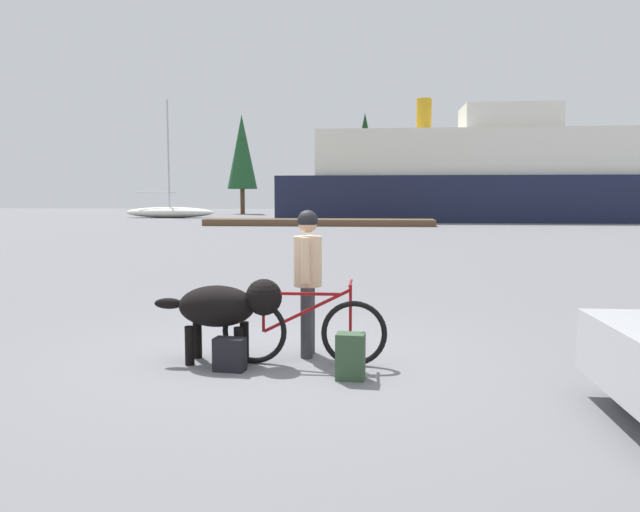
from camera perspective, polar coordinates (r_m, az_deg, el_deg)
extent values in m
plane|color=slate|center=(7.01, -3.80, -9.37)|extent=(160.00, 160.00, 0.00)
torus|color=black|center=(6.56, 3.20, -7.24)|extent=(0.71, 0.06, 0.71)
torus|color=black|center=(6.69, -6.14, -7.02)|extent=(0.71, 0.06, 0.71)
cube|color=maroon|center=(6.52, -1.09, -3.56)|extent=(0.69, 0.03, 0.03)
cube|color=maroon|center=(6.55, -1.26, -5.15)|extent=(0.93, 0.03, 0.49)
cylinder|color=maroon|center=(6.63, -5.31, -5.27)|extent=(0.03, 0.03, 0.42)
cylinder|color=maroon|center=(6.51, 2.86, -5.00)|extent=(0.03, 0.03, 0.52)
cube|color=black|center=(6.58, -5.33, -2.79)|extent=(0.24, 0.10, 0.06)
cylinder|color=maroon|center=(6.47, 2.87, -2.56)|extent=(0.03, 0.44, 0.03)
cube|color=slate|center=(6.63, -6.34, -4.48)|extent=(0.36, 0.14, 0.02)
cylinder|color=#333338|center=(7.09, -1.04, -5.89)|extent=(0.14, 0.14, 0.80)
cylinder|color=#333338|center=(6.87, -1.25, -6.26)|extent=(0.14, 0.14, 0.80)
cylinder|color=#D8B28C|center=(6.87, -1.15, -0.50)|extent=(0.32, 0.32, 0.57)
cylinder|color=#D8B28C|center=(7.09, -0.96, -0.04)|extent=(0.09, 0.09, 0.50)
cylinder|color=#D8B28C|center=(6.65, -1.37, -0.41)|extent=(0.09, 0.09, 0.50)
sphere|color=tan|center=(6.84, -1.16, 3.09)|extent=(0.22, 0.22, 0.22)
sphere|color=black|center=(6.84, -1.16, 3.34)|extent=(0.23, 0.23, 0.23)
ellipsoid|color=black|center=(6.75, -9.61, -4.64)|extent=(0.84, 0.53, 0.45)
sphere|color=black|center=(6.62, -5.27, -3.85)|extent=(0.40, 0.40, 0.40)
ellipsoid|color=black|center=(6.91, -13.95, -4.33)|extent=(0.32, 0.12, 0.12)
cylinder|color=black|center=(6.91, -7.08, -7.83)|extent=(0.10, 0.10, 0.42)
cylinder|color=black|center=(6.64, -7.62, -8.40)|extent=(0.10, 0.10, 0.42)
cylinder|color=black|center=(7.04, -11.38, -7.64)|extent=(0.10, 0.10, 0.42)
cylinder|color=black|center=(6.77, -12.09, -8.19)|extent=(0.10, 0.10, 0.42)
cube|color=#334C33|center=(6.13, 2.86, -9.34)|extent=(0.30, 0.22, 0.46)
cube|color=black|center=(6.49, -8.44, -9.08)|extent=(0.34, 0.22, 0.35)
cube|color=brown|center=(37.82, -0.09, 3.17)|extent=(14.11, 2.59, 0.40)
cube|color=#191E38|center=(45.87, 13.66, 5.20)|extent=(27.28, 7.43, 3.22)
cube|color=silver|center=(45.97, 13.75, 9.21)|extent=(21.83, 6.24, 3.20)
cube|color=silver|center=(46.67, 17.22, 12.14)|extent=(6.55, 4.46, 1.80)
cylinder|color=#BF8C19|center=(45.88, 9.69, 12.81)|extent=(1.10, 1.10, 2.40)
ellipsoid|color=silver|center=(52.89, -13.86, 3.97)|extent=(7.56, 2.12, 0.90)
cylinder|color=#B2B2B7|center=(52.98, -13.99, 9.25)|extent=(0.14, 0.14, 8.85)
cylinder|color=#B2B2B7|center=(53.25, -15.06, 5.73)|extent=(3.40, 0.10, 0.10)
cylinder|color=#4C331E|center=(63.05, -7.24, 5.08)|extent=(0.46, 0.46, 2.55)
cone|color=#1E4C28|center=(63.21, -7.30, 9.63)|extent=(3.03, 3.03, 7.48)
cylinder|color=#4C331E|center=(58.63, 4.17, 4.81)|extent=(0.47, 0.47, 2.00)
cone|color=#143819|center=(58.76, 4.21, 9.51)|extent=(3.19, 3.19, 7.64)
cylinder|color=#4C331E|center=(59.20, 14.84, 4.97)|extent=(0.39, 0.39, 2.68)
cone|color=#1E4C28|center=(59.40, 14.97, 10.07)|extent=(2.93, 2.93, 7.88)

